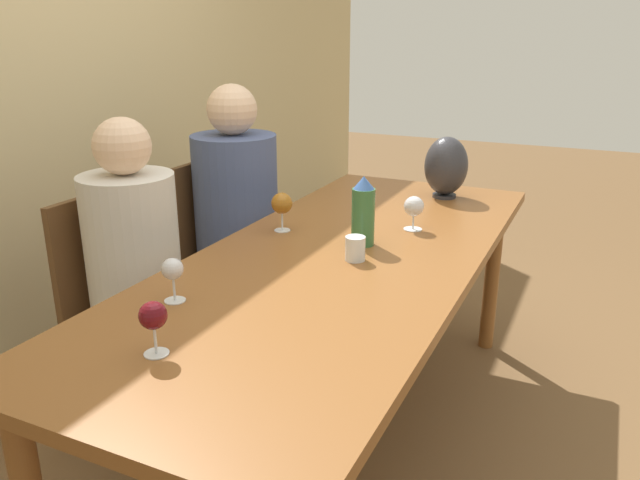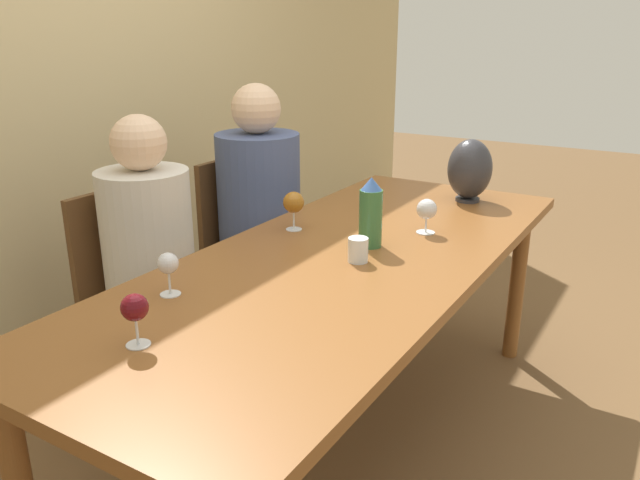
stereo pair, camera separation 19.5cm
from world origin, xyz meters
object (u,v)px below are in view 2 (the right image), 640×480
Objects in this scene: wine_glass_2 at (135,309)px; person_near at (152,263)px; wine_glass_3 at (427,210)px; person_far at (262,213)px; vase at (470,169)px; water_tumbler at (358,250)px; chair_far at (249,246)px; wine_glass_0 at (294,203)px; chair_near at (141,297)px; water_bottle at (371,213)px; wine_glass_1 at (168,265)px.

wine_glass_2 is 0.93m from person_near.
wine_glass_3 is 0.10× the size of person_far.
vase is 2.11× the size of wine_glass_3.
water_tumbler is at bearing 169.46° from wine_glass_3.
person_near is at bearing -173.17° from chair_far.
water_tumbler is 0.06× the size of person_far.
chair_far is at bearing 109.74° from vase.
person_far is (0.58, 0.82, -0.14)m from water_tumbler.
wine_glass_0 is 0.16× the size of chair_near.
vase is at bearing 1.48° from wine_glass_3.
water_bottle is at bearing 12.71° from water_tumbler.
water_bottle is 0.77m from vase.
chair_near reaches higher than wine_glass_2.
vase is 0.22× the size of person_far.
wine_glass_0 is 0.12× the size of person_near.
wine_glass_0 is at bearing -126.84° from chair_far.
water_bottle is 3.04× the size of water_tumbler.
chair_near is (-0.31, 0.53, -0.39)m from wine_glass_0.
chair_far is at bearing 64.20° from water_bottle.
person_near is (0.65, 0.63, -0.22)m from wine_glass_2.
water_bottle is at bearing 172.81° from vase.
wine_glass_0 is 0.59m from person_near.
chair_near is (0.65, 0.72, -0.38)m from wine_glass_2.
water_bottle is at bearing -93.28° from wine_glass_0.
vase is 2.05× the size of wine_glass_2.
wine_glass_1 is at bearing -152.62° from chair_far.
vase is (0.77, -0.10, 0.02)m from water_bottle.
chair_near is at bearing 108.35° from water_bottle.
person_near reaches higher than wine_glass_0.
wine_glass_0 is at bearing -131.76° from person_far.
water_bottle reaches higher than wine_glass_3.
chair_far is (-0.35, 0.97, -0.43)m from vase.
person_far reaches higher than chair_far.
chair_near is (-1.05, 0.97, -0.43)m from vase.
wine_glass_3 is (0.22, -0.44, -0.02)m from wine_glass_0.
vase is 1.72m from wine_glass_2.
wine_glass_1 is at bearing 29.53° from wine_glass_2.
wine_glass_1 is 0.98× the size of wine_glass_3.
chair_near is 0.75× the size of person_near.
vase is 0.98m from person_far.
water_bottle is at bearing -115.80° from chair_far.
wine_glass_0 is 0.73m from chair_near.
water_tumbler is 0.62m from wine_glass_1.
chair_far is 0.75× the size of person_near.
wine_glass_1 is at bearing 164.59° from vase.
chair_far is (0.71, 0.00, 0.00)m from chair_near.
water_bottle is at bearing -69.82° from person_near.
water_tumbler is at bearing 176.21° from vase.
wine_glass_2 is at bearing 171.71° from vase.
water_tumbler is (-0.16, -0.04, -0.08)m from water_bottle.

